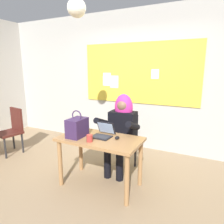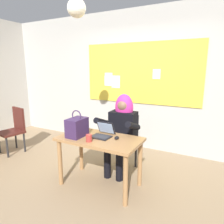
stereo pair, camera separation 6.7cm
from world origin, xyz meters
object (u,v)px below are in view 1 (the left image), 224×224
at_px(computer_mouse, 117,138).
at_px(coffee_mug, 90,138).
at_px(person_costumed, 121,127).
at_px(handbag, 77,127).
at_px(desk_main, 100,145).
at_px(chair_spare_by_window, 12,128).
at_px(laptop, 103,133).
at_px(chair_at_desk, 124,138).

bearing_deg(computer_mouse, coffee_mug, -151.00).
height_order(person_costumed, computer_mouse, person_costumed).
bearing_deg(person_costumed, handbag, -34.17).
height_order(person_costumed, handbag, person_costumed).
relative_size(desk_main, person_costumed, 0.91).
bearing_deg(desk_main, person_costumed, 81.72).
bearing_deg(handbag, desk_main, 16.38).
bearing_deg(person_costumed, coffee_mug, -12.35).
relative_size(coffee_mug, chair_spare_by_window, 0.11).
relative_size(desk_main, handbag, 3.03).
relative_size(desk_main, laptop, 3.89).
bearing_deg(laptop, coffee_mug, -99.83).
bearing_deg(chair_spare_by_window, computer_mouse, 95.73).
xyz_separation_m(coffee_mug, chair_spare_by_window, (-2.09, 0.43, -0.27)).
bearing_deg(computer_mouse, handbag, -177.28).
height_order(coffee_mug, chair_spare_by_window, chair_spare_by_window).
relative_size(chair_at_desk, laptop, 3.07).
bearing_deg(chair_spare_by_window, person_costumed, 107.66).
relative_size(person_costumed, laptop, 4.26).
height_order(computer_mouse, chair_spare_by_window, chair_spare_by_window).
xyz_separation_m(desk_main, person_costumed, (0.08, 0.54, 0.14)).
height_order(desk_main, coffee_mug, coffee_mug).
distance_m(computer_mouse, chair_spare_by_window, 2.38).
bearing_deg(desk_main, handbag, -163.62).
distance_m(chair_at_desk, chair_spare_by_window, 2.26).
distance_m(laptop, handbag, 0.37).
relative_size(computer_mouse, chair_spare_by_window, 0.12).
bearing_deg(desk_main, chair_spare_by_window, 173.55).
xyz_separation_m(desk_main, handbag, (-0.31, -0.09, 0.25)).
xyz_separation_m(handbag, coffee_mug, (0.27, -0.10, -0.09)).
height_order(chair_at_desk, chair_spare_by_window, chair_at_desk).
distance_m(person_costumed, chair_spare_by_window, 2.25).
xyz_separation_m(person_costumed, computer_mouse, (0.15, -0.47, -0.01)).
height_order(person_costumed, coffee_mug, person_costumed).
bearing_deg(coffee_mug, desk_main, 75.91).
bearing_deg(computer_mouse, chair_spare_by_window, 161.96).
bearing_deg(chair_at_desk, coffee_mug, -6.01).
height_order(desk_main, person_costumed, person_costumed).
distance_m(person_costumed, computer_mouse, 0.50).
distance_m(laptop, computer_mouse, 0.23).
height_order(person_costumed, chair_spare_by_window, person_costumed).
xyz_separation_m(person_costumed, laptop, (-0.07, -0.47, 0.02)).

